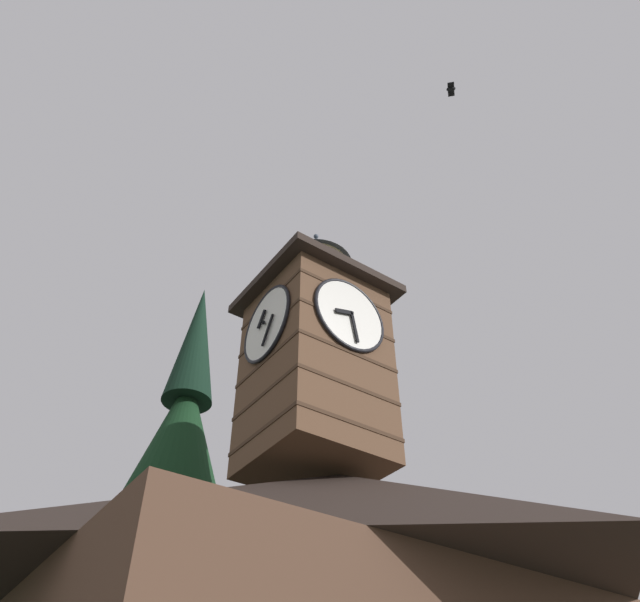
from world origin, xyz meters
The scene contains 3 objects.
clock_tower centered at (1.79, -1.31, 11.31)m, with size 3.77×3.77×8.18m.
pine_tree_behind centered at (2.74, -7.74, 7.09)m, with size 5.51×5.51×17.75m.
flying_bird_high centered at (0.62, 4.12, 18.30)m, with size 0.47×0.46×0.15m.
Camera 1 is at (9.66, 10.13, 1.31)m, focal length 34.97 mm.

